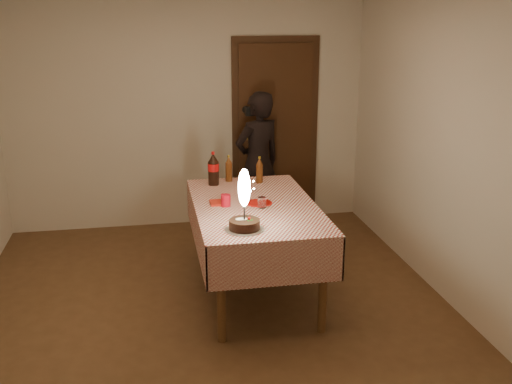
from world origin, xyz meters
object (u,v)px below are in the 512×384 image
Objects in this scene: clear_cup at (262,202)px; photographer at (258,163)px; dining_table at (255,216)px; cola_bottle at (213,169)px; red_plate at (259,203)px; birthday_cake at (244,212)px; red_cup at (226,200)px; amber_bottle_right at (259,171)px; amber_bottle_left at (229,169)px.

photographer is at bearing 80.41° from clear_cup.
clear_cup is at bearing -67.31° from dining_table.
cola_bottle is 0.20× the size of photographer.
birthday_cake is at bearing -110.81° from red_plate.
clear_cup is 0.06× the size of photographer.
amber_bottle_right reaches higher than red_cup.
red_plate is 0.76m from amber_bottle_left.
cola_bottle reaches higher than amber_bottle_left.
dining_table is 7.82× the size of red_plate.
cola_bottle is at bearing 94.05° from birthday_cake.
amber_bottle_right is (0.41, 0.64, 0.07)m from red_cup.
clear_cup is at bearing -89.29° from red_plate.
amber_bottle_right is 0.16× the size of photographer.
red_cup is 0.39× the size of amber_bottle_right.
red_cup is at bearing -179.30° from dining_table.
photographer is at bearing 79.67° from red_plate.
clear_cup is 0.75m from amber_bottle_right.
photographer reaches higher than red_cup.
amber_bottle_left is 0.30m from amber_bottle_right.
dining_table is at bearing -101.64° from photographer.
red_cup is (-0.06, 0.58, -0.09)m from birthday_cake.
red_cup is (-0.25, -0.00, 0.16)m from dining_table.
cola_bottle is at bearing -123.32° from photographer.
birthday_cake is 1.27m from amber_bottle_right.
dining_table is at bearing -81.16° from amber_bottle_left.
birthday_cake is 0.59m from red_cup.
amber_bottle_right is at bearing -21.17° from amber_bottle_left.
cola_bottle is (-0.03, 0.66, 0.10)m from red_cup.
dining_table is at bearing -67.21° from cola_bottle.
cola_bottle is 1.25× the size of amber_bottle_right.
red_plate reaches higher than dining_table.
amber_bottle_left is 0.93m from photographer.
amber_bottle_right is (0.28, -0.11, 0.00)m from amber_bottle_left.
dining_table is at bearing -104.17° from amber_bottle_right.
red_cup reaches higher than clear_cup.
birthday_cake is 2.14× the size of red_plate.
amber_bottle_left is (-0.16, 0.85, 0.07)m from clear_cup.
photographer is at bearing 69.98° from red_cup.
dining_table is at bearing 72.16° from birthday_cake.
amber_bottle_right is (0.12, 0.74, 0.07)m from clear_cup.
clear_cup is at bearing -18.21° from red_cup.
red_cup is 1.66m from photographer.
birthday_cake reaches higher than amber_bottle_right.
red_plate is 2.44× the size of clear_cup.
amber_bottle_right is at bearing 75.83° from dining_table.
photographer is at bearing 76.65° from birthday_cake.
clear_cup is at bearing -99.59° from photographer.
red_plate is 0.14× the size of photographer.
photographer is at bearing 56.68° from cola_bottle.
cola_bottle is 0.19m from amber_bottle_left.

